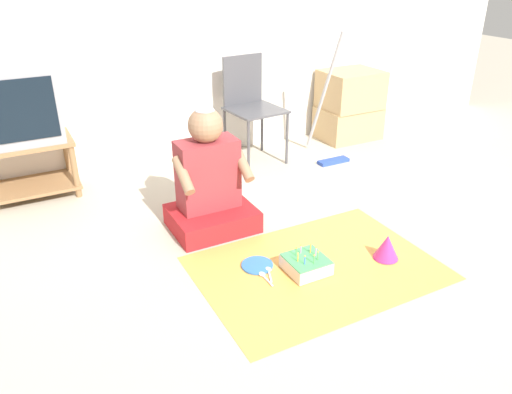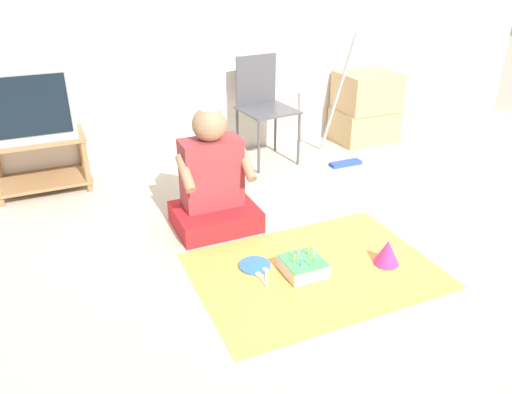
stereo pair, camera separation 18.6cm
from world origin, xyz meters
The scene contains 14 objects.
ground_plane centered at (0.00, 0.00, 0.00)m, with size 16.00×16.00×0.00m, color #BCB29E.
wall_back centered at (0.00, 2.01, 1.27)m, with size 6.40×0.06×2.55m.
tv_stand centered at (-1.64, 1.78, 0.25)m, with size 0.68×0.41×0.43m.
tv centered at (-1.64, 1.78, 0.68)m, with size 0.57×0.40×0.51m.
folding_chair centered at (0.14, 1.69, 0.51)m, with size 0.46×0.46×0.88m.
cardboard_box_stack centered at (1.23, 1.73, 0.32)m, with size 0.56×0.43×0.65m.
dust_mop centered at (0.73, 1.37, 0.31)m, with size 0.28×0.46×1.10m.
person_seated centered at (-0.65, 0.73, 0.30)m, with size 0.53×0.43×0.87m.
party_cloth centered at (-0.30, -0.01, 0.00)m, with size 1.35×0.96×0.01m.
birthday_cake centered at (-0.38, 0.00, 0.05)m, with size 0.23×0.23×0.14m.
party_hat_blue centered at (0.12, -0.11, 0.08)m, with size 0.15×0.15×0.15m.
paper_plate centered at (-0.60, 0.17, 0.01)m, with size 0.18×0.18×0.01m.
plastic_spoon_near centered at (-0.57, 0.09, 0.01)m, with size 0.07×0.14×0.01m.
plastic_spoon_far centered at (-0.62, 0.06, 0.01)m, with size 0.04×0.15×0.01m.
Camera 1 is at (-1.73, -1.96, 1.64)m, focal length 35.00 mm.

